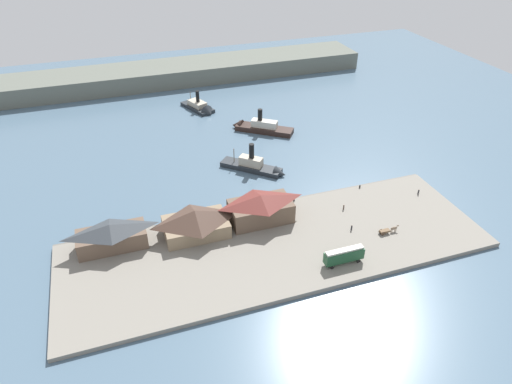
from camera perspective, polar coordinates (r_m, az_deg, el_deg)
The scene contains 17 objects.
ground_plane at distance 136.35m, azimuth -0.65°, elevation -1.30°, with size 320.00×320.00×0.00m, color slate.
quay_promenade at distance 119.57m, azimuth 2.66°, elevation -6.77°, with size 110.00×36.00×1.20m, color gray.
seawall_edge at distance 133.27m, azimuth -0.17°, elevation -1.96°, with size 110.00×0.80×1.00m, color #666159.
ferry_shed_west_terminal at distance 121.91m, azimuth -17.53°, elevation -5.19°, with size 17.45×8.10×6.94m.
ferry_shed_east_terminal at distance 121.52m, azimuth -7.52°, elevation -3.69°, with size 16.99×11.18×7.32m.
ferry_shed_customs_shed at distance 125.08m, azimuth 0.58°, elevation -1.94°, with size 17.19×9.63×8.07m.
street_tram at distance 114.19m, azimuth 10.89°, elevation -7.71°, with size 10.10×2.42×4.30m.
horse_cart at distance 127.29m, azimuth 16.15°, elevation -4.54°, with size 5.67×1.31×1.87m.
pedestrian_near_east_shed at distance 125.98m, azimuth 11.79°, elevation -4.36°, with size 0.41×0.41×1.65m.
pedestrian_walking_west at distance 133.34m, azimuth 10.84°, elevation -1.87°, with size 0.40×0.40×1.63m.
pedestrian_near_cart at distance 145.82m, azimuth 19.54°, elevation 0.01°, with size 0.42×0.42×1.71m.
mooring_post_center_west at distance 144.17m, azimuth 12.78°, elevation 0.69°, with size 0.44×0.44×0.90m, color black.
mooring_post_west at distance 135.07m, azimuth 4.75°, elevation -0.95°, with size 0.44×0.44×0.90m, color black.
ferry_outer_harbor at distance 177.48m, azimuth 0.24°, elevation 8.09°, with size 22.49×18.57×10.57m.
ferry_near_quay at distance 196.63m, azimuth -6.87°, elevation 10.35°, with size 12.43×18.71×10.37m.
ferry_approaching_east at distance 150.84m, azimuth 0.18°, elevation 3.16°, with size 19.79×18.58×10.91m.
far_headland at distance 231.33m, azimuth -9.49°, elevation 14.46°, with size 180.00×24.00×8.00m, color #60665B.
Camera 1 is at (-34.53, -106.49, 77.85)m, focal length 32.18 mm.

